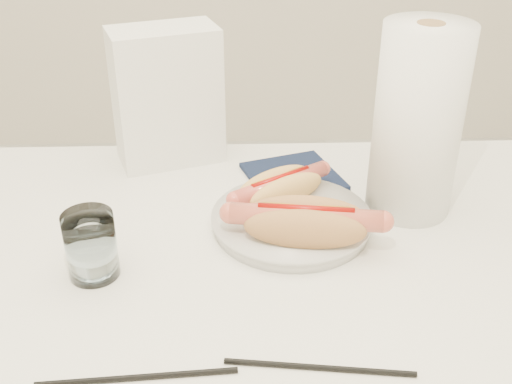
{
  "coord_description": "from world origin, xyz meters",
  "views": [
    {
      "loc": [
        0.04,
        -0.61,
        1.23
      ],
      "look_at": [
        0.06,
        0.11,
        0.82
      ],
      "focal_mm": 44.2,
      "sensor_mm": 36.0,
      "label": 1
    }
  ],
  "objects_px": {
    "hotdog_left": "(280,188)",
    "hotdog_right": "(305,223)",
    "table": "(209,324)",
    "water_glass": "(91,245)",
    "napkin_box": "(167,96)",
    "paper_towel_roll": "(418,122)",
    "plate": "(291,222)"
  },
  "relations": [
    {
      "from": "napkin_box",
      "to": "paper_towel_roll",
      "type": "relative_size",
      "value": 0.82
    },
    {
      "from": "table",
      "to": "hotdog_right",
      "type": "relative_size",
      "value": 6.07
    },
    {
      "from": "hotdog_left",
      "to": "water_glass",
      "type": "distance_m",
      "value": 0.28
    },
    {
      "from": "hotdog_right",
      "to": "paper_towel_roll",
      "type": "xyz_separation_m",
      "value": [
        0.16,
        0.11,
        0.09
      ]
    },
    {
      "from": "plate",
      "to": "hotdog_right",
      "type": "xyz_separation_m",
      "value": [
        0.01,
        -0.05,
        0.03
      ]
    },
    {
      "from": "hotdog_left",
      "to": "napkin_box",
      "type": "distance_m",
      "value": 0.26
    },
    {
      "from": "plate",
      "to": "paper_towel_roll",
      "type": "bearing_deg",
      "value": 16.36
    },
    {
      "from": "water_glass",
      "to": "paper_towel_roll",
      "type": "distance_m",
      "value": 0.46
    },
    {
      "from": "hotdog_left",
      "to": "hotdog_right",
      "type": "relative_size",
      "value": 0.73
    },
    {
      "from": "plate",
      "to": "napkin_box",
      "type": "distance_m",
      "value": 0.31
    },
    {
      "from": "table",
      "to": "hotdog_right",
      "type": "xyz_separation_m",
      "value": [
        0.13,
        0.07,
        0.1
      ]
    },
    {
      "from": "hotdog_right",
      "to": "paper_towel_roll",
      "type": "bearing_deg",
      "value": 41.21
    },
    {
      "from": "table",
      "to": "plate",
      "type": "distance_m",
      "value": 0.18
    },
    {
      "from": "paper_towel_roll",
      "to": "table",
      "type": "bearing_deg",
      "value": -148.13
    },
    {
      "from": "paper_towel_roll",
      "to": "hotdog_right",
      "type": "bearing_deg",
      "value": -146.87
    },
    {
      "from": "hotdog_left",
      "to": "paper_towel_roll",
      "type": "xyz_separation_m",
      "value": [
        0.19,
        0.0,
        0.1
      ]
    },
    {
      "from": "table",
      "to": "hotdog_left",
      "type": "distance_m",
      "value": 0.22
    },
    {
      "from": "hotdog_right",
      "to": "water_glass",
      "type": "xyz_separation_m",
      "value": [
        -0.27,
        -0.04,
        0.0
      ]
    },
    {
      "from": "table",
      "to": "hotdog_left",
      "type": "relative_size",
      "value": 8.29
    },
    {
      "from": "plate",
      "to": "hotdog_right",
      "type": "distance_m",
      "value": 0.07
    },
    {
      "from": "hotdog_left",
      "to": "hotdog_right",
      "type": "xyz_separation_m",
      "value": [
        0.03,
        -0.1,
        0.0
      ]
    },
    {
      "from": "hotdog_right",
      "to": "table",
      "type": "bearing_deg",
      "value": -141.71
    },
    {
      "from": "water_glass",
      "to": "napkin_box",
      "type": "xyz_separation_m",
      "value": [
        0.07,
        0.32,
        0.07
      ]
    },
    {
      "from": "hotdog_right",
      "to": "water_glass",
      "type": "relative_size",
      "value": 2.29
    },
    {
      "from": "table",
      "to": "hotdog_right",
      "type": "distance_m",
      "value": 0.18
    },
    {
      "from": "napkin_box",
      "to": "paper_towel_roll",
      "type": "xyz_separation_m",
      "value": [
        0.36,
        -0.17,
        0.02
      ]
    },
    {
      "from": "plate",
      "to": "napkin_box",
      "type": "height_order",
      "value": "napkin_box"
    },
    {
      "from": "hotdog_left",
      "to": "hotdog_right",
      "type": "height_order",
      "value": "hotdog_right"
    },
    {
      "from": "hotdog_right",
      "to": "paper_towel_roll",
      "type": "relative_size",
      "value": 0.73
    },
    {
      "from": "plate",
      "to": "paper_towel_roll",
      "type": "height_order",
      "value": "paper_towel_roll"
    },
    {
      "from": "plate",
      "to": "napkin_box",
      "type": "bearing_deg",
      "value": 129.76
    },
    {
      "from": "hotdog_left",
      "to": "table",
      "type": "bearing_deg",
      "value": -153.26
    }
  ]
}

